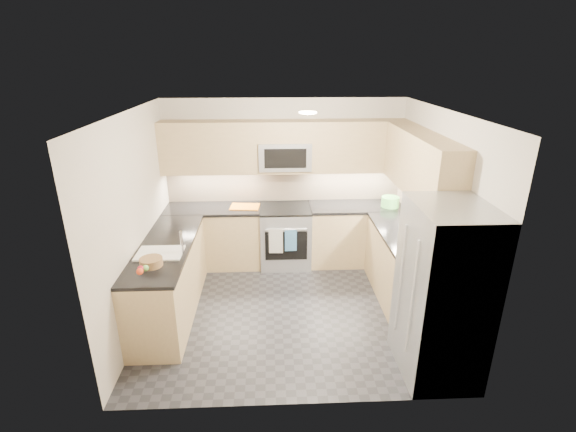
# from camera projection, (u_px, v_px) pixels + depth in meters

# --- Properties ---
(floor) EXTENTS (3.60, 3.20, 0.00)m
(floor) POSITION_uv_depth(u_px,v_px,m) (289.00, 308.00, 5.42)
(floor) COLOR #222227
(floor) RESTS_ON ground
(ceiling) EXTENTS (3.60, 3.20, 0.02)m
(ceiling) POSITION_uv_depth(u_px,v_px,m) (289.00, 112.00, 4.52)
(ceiling) COLOR beige
(ceiling) RESTS_ON wall_back
(wall_back) EXTENTS (3.60, 0.02, 2.50)m
(wall_back) POSITION_uv_depth(u_px,v_px,m) (284.00, 181.00, 6.46)
(wall_back) COLOR beige
(wall_back) RESTS_ON floor
(wall_front) EXTENTS (3.60, 0.02, 2.50)m
(wall_front) POSITION_uv_depth(u_px,v_px,m) (298.00, 289.00, 3.47)
(wall_front) COLOR beige
(wall_front) RESTS_ON floor
(wall_left) EXTENTS (0.02, 3.20, 2.50)m
(wall_left) POSITION_uv_depth(u_px,v_px,m) (136.00, 221.00, 4.89)
(wall_left) COLOR beige
(wall_left) RESTS_ON floor
(wall_right) EXTENTS (0.02, 3.20, 2.50)m
(wall_right) POSITION_uv_depth(u_px,v_px,m) (438.00, 216.00, 5.04)
(wall_right) COLOR beige
(wall_right) RESTS_ON floor
(base_cab_back_left) EXTENTS (1.42, 0.60, 0.90)m
(base_cab_back_left) POSITION_uv_depth(u_px,v_px,m) (215.00, 237.00, 6.42)
(base_cab_back_left) COLOR tan
(base_cab_back_left) RESTS_ON floor
(base_cab_back_right) EXTENTS (1.42, 0.60, 0.90)m
(base_cab_back_right) POSITION_uv_depth(u_px,v_px,m) (355.00, 235.00, 6.51)
(base_cab_back_right) COLOR tan
(base_cab_back_right) RESTS_ON floor
(base_cab_right) EXTENTS (0.60, 1.70, 0.90)m
(base_cab_right) POSITION_uv_depth(u_px,v_px,m) (403.00, 269.00, 5.46)
(base_cab_right) COLOR tan
(base_cab_right) RESTS_ON floor
(base_cab_peninsula) EXTENTS (0.60, 2.00, 0.90)m
(base_cab_peninsula) POSITION_uv_depth(u_px,v_px,m) (169.00, 280.00, 5.19)
(base_cab_peninsula) COLOR tan
(base_cab_peninsula) RESTS_ON floor
(countertop_back_left) EXTENTS (1.42, 0.63, 0.04)m
(countertop_back_left) POSITION_uv_depth(u_px,v_px,m) (213.00, 209.00, 6.25)
(countertop_back_left) COLOR black
(countertop_back_left) RESTS_ON base_cab_back_left
(countertop_back_right) EXTENTS (1.42, 0.63, 0.04)m
(countertop_back_right) POSITION_uv_depth(u_px,v_px,m) (357.00, 207.00, 6.34)
(countertop_back_right) COLOR black
(countertop_back_right) RESTS_ON base_cab_back_right
(countertop_right) EXTENTS (0.63, 1.70, 0.04)m
(countertop_right) POSITION_uv_depth(u_px,v_px,m) (407.00, 237.00, 5.29)
(countertop_right) COLOR black
(countertop_right) RESTS_ON base_cab_right
(countertop_peninsula) EXTENTS (0.63, 2.00, 0.04)m
(countertop_peninsula) POSITION_uv_depth(u_px,v_px,m) (165.00, 246.00, 5.02)
(countertop_peninsula) COLOR black
(countertop_peninsula) RESTS_ON base_cab_peninsula
(upper_cab_back) EXTENTS (3.60, 0.35, 0.75)m
(upper_cab_back) POSITION_uv_depth(u_px,v_px,m) (285.00, 147.00, 6.09)
(upper_cab_back) COLOR tan
(upper_cab_back) RESTS_ON wall_back
(upper_cab_right) EXTENTS (0.35, 1.95, 0.75)m
(upper_cab_right) POSITION_uv_depth(u_px,v_px,m) (421.00, 165.00, 5.08)
(upper_cab_right) COLOR tan
(upper_cab_right) RESTS_ON wall_right
(backsplash_back) EXTENTS (3.60, 0.01, 0.51)m
(backsplash_back) POSITION_uv_depth(u_px,v_px,m) (284.00, 185.00, 6.47)
(backsplash_back) COLOR tan
(backsplash_back) RESTS_ON wall_back
(backsplash_right) EXTENTS (0.01, 2.30, 0.51)m
(backsplash_right) POSITION_uv_depth(u_px,v_px,m) (424.00, 208.00, 5.48)
(backsplash_right) COLOR tan
(backsplash_right) RESTS_ON wall_right
(gas_range) EXTENTS (0.76, 0.65, 0.91)m
(gas_range) POSITION_uv_depth(u_px,v_px,m) (285.00, 236.00, 6.44)
(gas_range) COLOR #A0A1A8
(gas_range) RESTS_ON floor
(range_cooktop) EXTENTS (0.76, 0.65, 0.03)m
(range_cooktop) POSITION_uv_depth(u_px,v_px,m) (285.00, 208.00, 6.27)
(range_cooktop) COLOR black
(range_cooktop) RESTS_ON gas_range
(oven_door_glass) EXTENTS (0.62, 0.02, 0.45)m
(oven_door_glass) POSITION_uv_depth(u_px,v_px,m) (286.00, 246.00, 6.13)
(oven_door_glass) COLOR black
(oven_door_glass) RESTS_ON gas_range
(oven_handle) EXTENTS (0.60, 0.02, 0.02)m
(oven_handle) POSITION_uv_depth(u_px,v_px,m) (286.00, 229.00, 6.02)
(oven_handle) COLOR #B2B5BA
(oven_handle) RESTS_ON gas_range
(microwave) EXTENTS (0.76, 0.40, 0.40)m
(microwave) POSITION_uv_depth(u_px,v_px,m) (285.00, 155.00, 6.11)
(microwave) COLOR #96989D
(microwave) RESTS_ON upper_cab_back
(microwave_door) EXTENTS (0.60, 0.01, 0.28)m
(microwave_door) POSITION_uv_depth(u_px,v_px,m) (285.00, 159.00, 5.92)
(microwave_door) COLOR black
(microwave_door) RESTS_ON microwave
(refrigerator) EXTENTS (0.70, 0.90, 1.80)m
(refrigerator) POSITION_uv_depth(u_px,v_px,m) (443.00, 292.00, 4.08)
(refrigerator) COLOR #989B9F
(refrigerator) RESTS_ON floor
(fridge_handle_left) EXTENTS (0.02, 0.02, 1.20)m
(fridge_handle_left) POSITION_uv_depth(u_px,v_px,m) (412.00, 299.00, 3.88)
(fridge_handle_left) COLOR #B2B5BA
(fridge_handle_left) RESTS_ON refrigerator
(fridge_handle_right) EXTENTS (0.02, 0.02, 1.20)m
(fridge_handle_right) POSITION_uv_depth(u_px,v_px,m) (400.00, 280.00, 4.21)
(fridge_handle_right) COLOR #B2B5BA
(fridge_handle_right) RESTS_ON refrigerator
(sink_basin) EXTENTS (0.52, 0.38, 0.16)m
(sink_basin) POSITION_uv_depth(u_px,v_px,m) (161.00, 259.00, 4.80)
(sink_basin) COLOR white
(sink_basin) RESTS_ON base_cab_peninsula
(faucet) EXTENTS (0.03, 0.03, 0.28)m
(faucet) POSITION_uv_depth(u_px,v_px,m) (182.00, 242.00, 4.74)
(faucet) COLOR silver
(faucet) RESTS_ON countertop_peninsula
(utensil_bowl) EXTENTS (0.28, 0.28, 0.15)m
(utensil_bowl) POSITION_uv_depth(u_px,v_px,m) (390.00, 202.00, 6.26)
(utensil_bowl) COLOR #56B64E
(utensil_bowl) RESTS_ON countertop_back_right
(cutting_board) EXTENTS (0.45, 0.34, 0.01)m
(cutting_board) POSITION_uv_depth(u_px,v_px,m) (245.00, 207.00, 6.26)
(cutting_board) COLOR orange
(cutting_board) RESTS_ON countertop_back_left
(fruit_basket) EXTENTS (0.31, 0.31, 0.09)m
(fruit_basket) POSITION_uv_depth(u_px,v_px,m) (151.00, 262.00, 4.50)
(fruit_basket) COLOR olive
(fruit_basket) RESTS_ON countertop_peninsula
(fruit_apple) EXTENTS (0.07, 0.07, 0.07)m
(fruit_apple) POSITION_uv_depth(u_px,v_px,m) (141.00, 269.00, 4.21)
(fruit_apple) COLOR #B41426
(fruit_apple) RESTS_ON fruit_basket
(fruit_pear) EXTENTS (0.06, 0.06, 0.06)m
(fruit_pear) POSITION_uv_depth(u_px,v_px,m) (146.00, 268.00, 4.22)
(fruit_pear) COLOR #6AB74E
(fruit_pear) RESTS_ON fruit_basket
(dish_towel_check) EXTENTS (0.20, 0.03, 0.38)m
(dish_towel_check) POSITION_uv_depth(u_px,v_px,m) (276.00, 241.00, 6.05)
(dish_towel_check) COLOR silver
(dish_towel_check) RESTS_ON oven_handle
(dish_towel_blue) EXTENTS (0.17, 0.02, 0.33)m
(dish_towel_blue) POSITION_uv_depth(u_px,v_px,m) (291.00, 241.00, 6.06)
(dish_towel_blue) COLOR #376797
(dish_towel_blue) RESTS_ON oven_handle
(fruit_orange) EXTENTS (0.07, 0.07, 0.07)m
(fruit_orange) POSITION_uv_depth(u_px,v_px,m) (140.00, 272.00, 4.16)
(fruit_orange) COLOR #E54219
(fruit_orange) RESTS_ON fruit_basket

